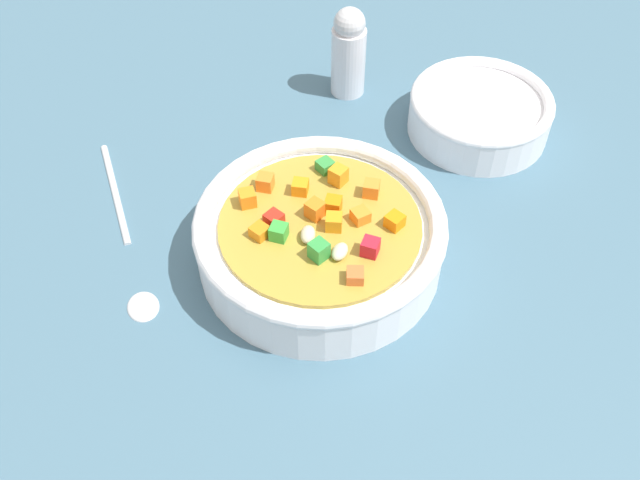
% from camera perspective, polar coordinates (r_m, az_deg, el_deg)
% --- Properties ---
extents(ground_plane, '(1.40, 1.40, 0.02)m').
position_cam_1_polar(ground_plane, '(0.61, 0.00, -2.09)').
color(ground_plane, '#42667A').
extents(soup_bowl_main, '(0.20, 0.20, 0.06)m').
position_cam_1_polar(soup_bowl_main, '(0.58, 0.00, 0.26)').
color(soup_bowl_main, white).
rests_on(soup_bowl_main, ground_plane).
extents(spoon, '(0.22, 0.03, 0.01)m').
position_cam_1_polar(spoon, '(0.62, -14.80, -0.81)').
color(spoon, silver).
rests_on(spoon, ground_plane).
extents(side_bowl_small, '(0.14, 0.14, 0.04)m').
position_cam_1_polar(side_bowl_small, '(0.72, 12.46, 9.75)').
color(side_bowl_small, white).
rests_on(side_bowl_small, ground_plane).
extents(pepper_shaker, '(0.03, 0.03, 0.09)m').
position_cam_1_polar(pepper_shaker, '(0.74, 2.27, 14.60)').
color(pepper_shaker, silver).
rests_on(pepper_shaker, ground_plane).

